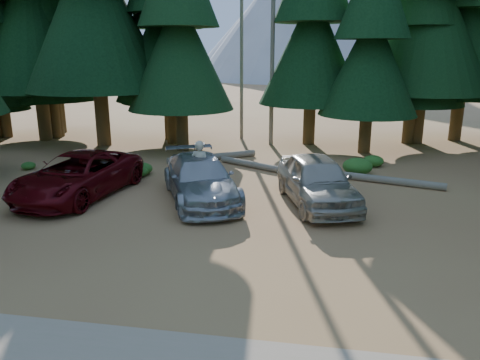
{
  "coord_description": "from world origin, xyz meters",
  "views": [
    {
      "loc": [
        3.63,
        -12.47,
        5.35
      ],
      "look_at": [
        1.12,
        2.07,
        1.25
      ],
      "focal_mm": 35.0,
      "sensor_mm": 36.0,
      "label": 1
    }
  ],
  "objects_px": {
    "frisbee_player": "(200,167)",
    "log_right": "(384,180)",
    "red_pickup": "(78,175)",
    "silver_minivan_center": "(200,179)",
    "log_left": "(212,157)",
    "log_mid": "(252,165)",
    "silver_minivan_right": "(317,180)"
  },
  "relations": [
    {
      "from": "red_pickup",
      "to": "log_mid",
      "type": "height_order",
      "value": "red_pickup"
    },
    {
      "from": "red_pickup",
      "to": "log_mid",
      "type": "distance_m",
      "value": 8.06
    },
    {
      "from": "log_right",
      "to": "silver_minivan_right",
      "type": "bearing_deg",
      "value": -113.27
    },
    {
      "from": "silver_minivan_center",
      "to": "frisbee_player",
      "type": "height_order",
      "value": "frisbee_player"
    },
    {
      "from": "red_pickup",
      "to": "log_mid",
      "type": "bearing_deg",
      "value": 50.32
    },
    {
      "from": "silver_minivan_center",
      "to": "frisbee_player",
      "type": "relative_size",
      "value": 2.83
    },
    {
      "from": "red_pickup",
      "to": "silver_minivan_center",
      "type": "height_order",
      "value": "red_pickup"
    },
    {
      "from": "log_right",
      "to": "log_left",
      "type": "bearing_deg",
      "value": 176.88
    },
    {
      "from": "silver_minivan_center",
      "to": "log_mid",
      "type": "height_order",
      "value": "silver_minivan_center"
    },
    {
      "from": "silver_minivan_right",
      "to": "log_left",
      "type": "xyz_separation_m",
      "value": [
        -5.27,
        6.16,
        -0.71
      ]
    },
    {
      "from": "silver_minivan_center",
      "to": "log_left",
      "type": "xyz_separation_m",
      "value": [
        -1.06,
        6.45,
        -0.64
      ]
    },
    {
      "from": "red_pickup",
      "to": "silver_minivan_right",
      "type": "xyz_separation_m",
      "value": [
        8.87,
        0.61,
        0.06
      ]
    },
    {
      "from": "frisbee_player",
      "to": "silver_minivan_right",
      "type": "bearing_deg",
      "value": -171.38
    },
    {
      "from": "frisbee_player",
      "to": "log_left",
      "type": "relative_size",
      "value": 0.42
    },
    {
      "from": "log_left",
      "to": "log_mid",
      "type": "distance_m",
      "value": 2.54
    },
    {
      "from": "frisbee_player",
      "to": "log_right",
      "type": "distance_m",
      "value": 7.8
    },
    {
      "from": "silver_minivan_center",
      "to": "silver_minivan_right",
      "type": "height_order",
      "value": "silver_minivan_right"
    },
    {
      "from": "log_mid",
      "to": "red_pickup",
      "type": "bearing_deg",
      "value": -106.49
    },
    {
      "from": "silver_minivan_right",
      "to": "frisbee_player",
      "type": "xyz_separation_m",
      "value": [
        -4.27,
        -0.07,
        0.34
      ]
    },
    {
      "from": "frisbee_player",
      "to": "log_right",
      "type": "height_order",
      "value": "frisbee_player"
    },
    {
      "from": "red_pickup",
      "to": "log_right",
      "type": "bearing_deg",
      "value": 24.88
    },
    {
      "from": "frisbee_player",
      "to": "log_left",
      "type": "height_order",
      "value": "frisbee_player"
    },
    {
      "from": "red_pickup",
      "to": "silver_minivan_center",
      "type": "distance_m",
      "value": 4.67
    },
    {
      "from": "silver_minivan_center",
      "to": "log_mid",
      "type": "distance_m",
      "value": 5.38
    },
    {
      "from": "silver_minivan_center",
      "to": "log_right",
      "type": "relative_size",
      "value": 1.14
    },
    {
      "from": "log_left",
      "to": "silver_minivan_right",
      "type": "bearing_deg",
      "value": -83.63
    },
    {
      "from": "log_mid",
      "to": "log_right",
      "type": "height_order",
      "value": "log_right"
    },
    {
      "from": "silver_minivan_center",
      "to": "log_right",
      "type": "xyz_separation_m",
      "value": [
        6.94,
        3.48,
        -0.65
      ]
    },
    {
      "from": "red_pickup",
      "to": "frisbee_player",
      "type": "xyz_separation_m",
      "value": [
        4.6,
        0.53,
        0.4
      ]
    },
    {
      "from": "log_left",
      "to": "log_mid",
      "type": "xyz_separation_m",
      "value": [
        2.22,
        -1.23,
        -0.01
      ]
    },
    {
      "from": "red_pickup",
      "to": "silver_minivan_center",
      "type": "bearing_deg",
      "value": 10.66
    },
    {
      "from": "red_pickup",
      "to": "frisbee_player",
      "type": "height_order",
      "value": "frisbee_player"
    }
  ]
}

